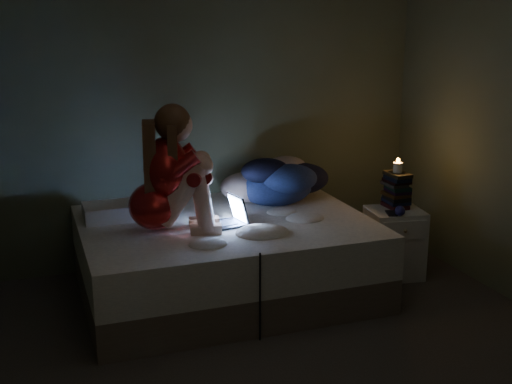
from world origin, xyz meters
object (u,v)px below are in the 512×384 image
nightstand (394,243)px  woman (153,169)px  phone (394,214)px  candle (398,167)px  laptop (222,211)px  bed (226,257)px

nightstand → woman: bearing=-171.8°
phone → candle: bearing=65.8°
candle → laptop: bearing=-176.7°
bed → candle: bearing=-1.8°
bed → nightstand: size_ratio=3.78×
bed → candle: size_ratio=26.21×
woman → phone: size_ratio=6.44×
laptop → phone: size_ratio=2.32×
woman → laptop: (0.47, -0.02, -0.34)m
woman → phone: woman is taller
laptop → nightstand: 1.50m
woman → candle: woman is taller
bed → candle: (1.42, -0.04, 0.59)m
bed → laptop: laptop is taller
nightstand → phone: size_ratio=3.96×
candle → phone: 0.39m
woman → phone: 1.90m
woman → nightstand: bearing=10.1°
laptop → candle: (1.49, 0.09, 0.19)m
laptop → nightstand: (1.44, 0.01, -0.41)m
bed → nightstand: bed is taller
nightstand → phone: (-0.08, -0.10, 0.28)m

